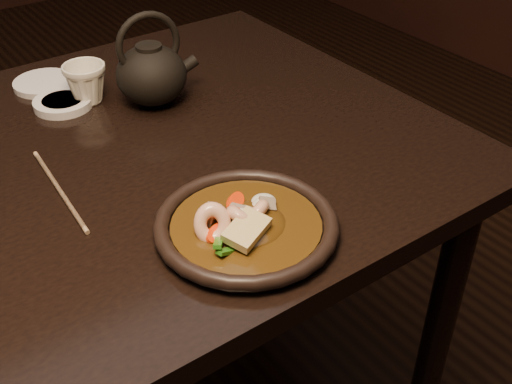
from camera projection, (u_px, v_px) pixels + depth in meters
plate at (246, 226)px, 0.91m from camera, size 0.26×0.26×0.03m
stirfry at (244, 222)px, 0.91m from camera, size 0.15×0.13×0.07m
soy_dish at (63, 103)px, 1.22m from camera, size 0.11×0.11×0.02m
saucer_right at (44, 83)px, 1.30m from camera, size 0.12×0.12×0.01m
tea_cup at (86, 82)px, 1.22m from camera, size 0.10×0.09×0.08m
chopsticks at (59, 190)px, 1.00m from camera, size 0.02×0.25×0.01m
teapot at (152, 72)px, 1.20m from camera, size 0.16×0.13×0.18m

